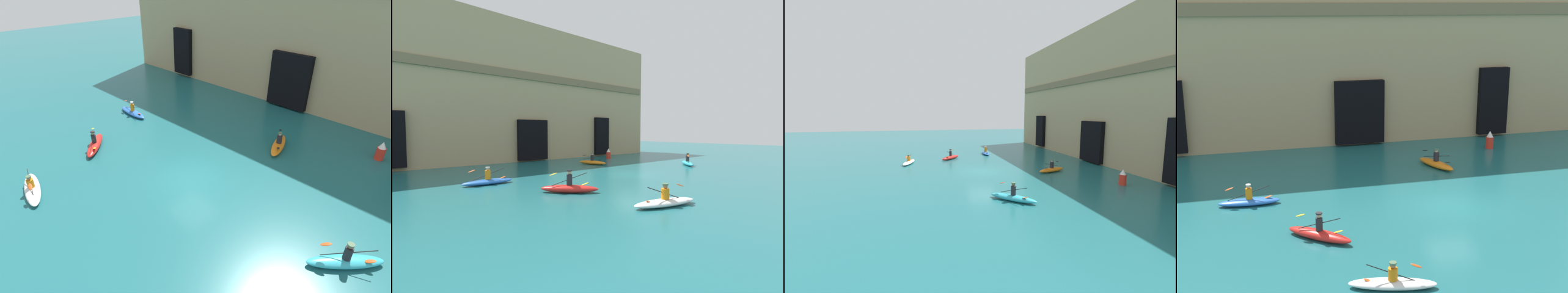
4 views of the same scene
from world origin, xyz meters
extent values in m
plane|color=#1E6066|center=(0.00, 0.00, 0.00)|extent=(120.00, 120.00, 0.00)
cube|color=tan|center=(-2.39, 16.46, 7.74)|extent=(39.38, 6.36, 15.48)
cube|color=#79674A|center=(-2.39, 13.23, 9.53)|extent=(38.60, 0.24, 0.83)
cube|color=black|center=(-14.55, 13.13, 2.70)|extent=(2.36, 0.70, 4.78)
cube|color=black|center=(-1.59, 13.13, 2.41)|extent=(3.54, 0.70, 4.52)
ellipsoid|color=red|center=(-7.17, -2.19, 0.21)|extent=(2.81, 2.66, 0.43)
cylinder|color=#232328|center=(-7.17, -2.19, 0.72)|extent=(0.31, 0.31, 0.57)
sphere|color=tan|center=(-7.17, -2.19, 1.12)|extent=(0.23, 0.23, 0.23)
cylinder|color=#232328|center=(-7.17, -2.19, 1.22)|extent=(0.29, 0.29, 0.06)
cylinder|color=black|center=(-7.17, -2.19, 0.74)|extent=(1.72, 0.98, 0.70)
ellipsoid|color=yellow|center=(-7.92, -1.77, 1.04)|extent=(0.47, 0.37, 0.19)
ellipsoid|color=yellow|center=(-6.42, -2.61, 0.45)|extent=(0.47, 0.37, 0.19)
ellipsoid|color=orange|center=(1.70, 6.50, 0.21)|extent=(1.70, 3.13, 0.41)
cylinder|color=#232328|center=(1.70, 6.50, 0.68)|extent=(0.36, 0.36, 0.54)
sphere|color=beige|center=(1.70, 6.50, 1.05)|extent=(0.21, 0.21, 0.21)
cylinder|color=#4C6B4C|center=(1.70, 6.50, 1.14)|extent=(0.26, 0.26, 0.06)
cylinder|color=black|center=(1.70, 6.50, 0.71)|extent=(1.02, 1.83, 0.49)
ellipsoid|color=black|center=(2.14, 5.69, 0.51)|extent=(0.37, 0.47, 0.14)
ellipsoid|color=black|center=(1.27, 7.30, 0.91)|extent=(0.37, 0.47, 0.14)
ellipsoid|color=white|center=(-5.34, -7.00, 0.16)|extent=(3.32, 1.64, 0.33)
cylinder|color=orange|center=(-5.34, -7.00, 0.56)|extent=(0.35, 0.35, 0.47)
sphere|color=#9E704C|center=(-5.34, -7.00, 0.90)|extent=(0.22, 0.22, 0.22)
cylinder|color=#4C6B4C|center=(-5.34, -7.00, 0.99)|extent=(0.28, 0.28, 0.06)
cylinder|color=black|center=(-5.34, -7.00, 0.58)|extent=(1.85, 0.54, 0.72)
ellipsoid|color=#D84C19|center=(-4.53, -7.22, 0.88)|extent=(0.46, 0.29, 0.20)
ellipsoid|color=#D84C19|center=(-6.14, -6.78, 0.28)|extent=(0.46, 0.29, 0.20)
ellipsoid|color=#33B2C6|center=(8.69, 0.11, 0.20)|extent=(2.74, 2.78, 0.40)
cylinder|color=#232328|center=(8.69, 0.11, 0.69)|extent=(0.32, 0.32, 0.59)
sphere|color=brown|center=(8.69, 0.11, 1.09)|extent=(0.22, 0.22, 0.22)
cylinder|color=#4C6B4C|center=(8.69, 0.11, 1.18)|extent=(0.28, 0.28, 0.06)
cylinder|color=black|center=(8.69, 0.11, 0.72)|extent=(1.72, 1.17, 0.72)
ellipsoid|color=#D84C19|center=(7.94, -0.39, 1.02)|extent=(0.46, 0.39, 0.19)
ellipsoid|color=#D84C19|center=(9.44, 0.62, 0.42)|extent=(0.46, 0.39, 0.19)
ellipsoid|color=blue|center=(-9.90, 2.85, 0.17)|extent=(3.13, 0.93, 0.34)
cylinder|color=orange|center=(-9.90, 2.85, 0.62)|extent=(0.33, 0.33, 0.56)
sphere|color=tan|center=(-9.90, 2.85, 1.00)|extent=(0.20, 0.20, 0.20)
cylinder|color=silver|center=(-9.90, 2.85, 1.08)|extent=(0.26, 0.26, 0.06)
cylinder|color=black|center=(-9.90, 2.85, 0.64)|extent=(2.13, 0.08, 0.68)
ellipsoid|color=#D84C19|center=(-10.85, 2.87, 0.93)|extent=(0.44, 0.19, 0.18)
ellipsoid|color=#D84C19|center=(-8.96, 2.82, 0.35)|extent=(0.44, 0.19, 0.18)
cylinder|color=red|center=(7.02, 9.75, 0.41)|extent=(0.54, 0.54, 0.82)
cone|color=white|center=(7.02, 9.75, 1.04)|extent=(0.46, 0.46, 0.43)
camera|label=1|loc=(10.20, -10.11, 10.53)|focal=28.00mm
camera|label=2|loc=(-15.21, -13.77, 3.31)|focal=24.00mm
camera|label=3|loc=(24.02, -5.51, 5.67)|focal=24.00mm
camera|label=4|loc=(-10.68, -23.85, 10.00)|focal=50.00mm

